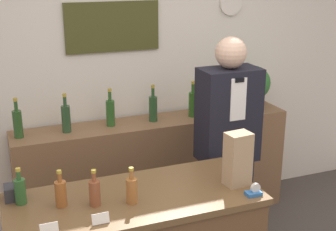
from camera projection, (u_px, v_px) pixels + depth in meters
name	position (u px, v px, depth m)	size (l,w,h in m)	color
back_wall	(129.00, 65.00, 3.96)	(5.20, 0.09, 2.70)	silver
back_shelf	(156.00, 170.00, 4.07)	(2.36, 0.38, 0.91)	brown
shopkeeper	(227.00, 151.00, 3.47)	(0.43, 0.27, 1.69)	black
potted_plant	(253.00, 85.00, 4.15)	(0.30, 0.30, 0.40)	#4C3D2D
paper_bag	(238.00, 159.00, 2.76)	(0.16, 0.12, 0.33)	tan
tape_dispenser	(254.00, 191.00, 2.68)	(0.09, 0.06, 0.07)	#2D66A8
price_card_left	(49.00, 229.00, 2.29)	(0.09, 0.02, 0.06)	white
price_card_right	(101.00, 219.00, 2.38)	(0.09, 0.02, 0.06)	white
gift_box	(14.00, 192.00, 2.63)	(0.11, 0.11, 0.08)	#2D2D33
counter_bottle_0	(20.00, 190.00, 2.57)	(0.06, 0.06, 0.21)	#2B592A
counter_bottle_1	(61.00, 193.00, 2.54)	(0.06, 0.06, 0.21)	#945526
counter_bottle_2	(95.00, 192.00, 2.55)	(0.06, 0.06, 0.21)	brown
counter_bottle_3	(132.00, 190.00, 2.58)	(0.06, 0.06, 0.21)	#9D612F
shelf_bottle_0	(18.00, 123.00, 3.51)	(0.07, 0.07, 0.31)	#294F23
shelf_bottle_1	(66.00, 118.00, 3.62)	(0.07, 0.07, 0.31)	#2A4A2B
shelf_bottle_2	(110.00, 112.00, 3.77)	(0.07, 0.07, 0.31)	#2B5824
shelf_bottle_3	(153.00, 108.00, 3.87)	(0.07, 0.07, 0.31)	#274C29
shelf_bottle_4	(193.00, 103.00, 4.00)	(0.07, 0.07, 0.31)	#2A571E
shelf_bottle_5	(228.00, 98.00, 4.14)	(0.07, 0.07, 0.31)	#33501D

